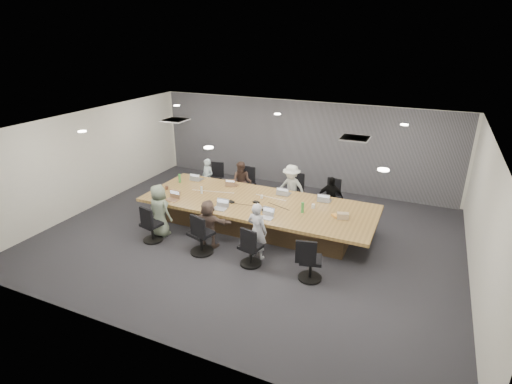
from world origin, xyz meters
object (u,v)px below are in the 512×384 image
at_px(conference_table, 258,214).
at_px(chair_5, 201,237).
at_px(chair_3, 333,201).
at_px(chair_7, 311,263).
at_px(chair_4, 152,227).
at_px(person_4, 159,210).
at_px(person_3, 330,198).
at_px(mug_brown, 167,188).
at_px(laptop_2, 284,193).
at_px(snack_packet, 336,216).
at_px(chair_1, 247,187).
at_px(bottle_green_right, 302,208).
at_px(laptop_3, 325,200).
at_px(bottle_clear, 202,190).
at_px(laptop_5, 220,209).
at_px(chair_6, 251,250).
at_px(laptop_6, 267,218).
at_px(person_0, 208,178).
at_px(bottle_green_left, 180,178).
at_px(chair_0, 214,182).
at_px(canvas_bag, 343,216).
at_px(person_1, 242,183).
at_px(stapler, 265,210).
at_px(laptop_1, 233,185).
at_px(person_6, 257,231).
at_px(chair_2, 295,195).
at_px(laptop_4, 172,200).
at_px(person_5, 209,224).
at_px(person_2, 291,189).
at_px(laptop_0, 198,179).

height_order(conference_table, chair_5, chair_5).
height_order(chair_3, chair_7, chair_7).
relative_size(chair_4, person_4, 0.56).
relative_size(person_3, mug_brown, 11.68).
relative_size(person_3, person_4, 0.89).
xyz_separation_m(chair_3, laptop_2, (-1.12, -0.90, 0.38)).
relative_size(chair_3, person_3, 0.62).
bearing_deg(chair_4, chair_7, 13.06).
distance_m(person_4, snack_packet, 4.31).
relative_size(chair_1, bottle_green_right, 2.72).
distance_m(laptop_3, bottle_clear, 3.30).
distance_m(chair_4, laptop_5, 1.71).
height_order(person_4, snack_packet, person_4).
relative_size(chair_3, chair_7, 0.96).
xyz_separation_m(chair_4, chair_6, (2.66, 0.00, -0.00)).
xyz_separation_m(chair_1, laptop_6, (1.69, -2.50, 0.39)).
height_order(person_3, snack_packet, person_3).
bearing_deg(bottle_green_right, person_0, 156.94).
distance_m(chair_3, bottle_green_left, 4.43).
bearing_deg(person_3, conference_table, -153.72).
relative_size(laptop_2, laptop_3, 1.05).
xyz_separation_m(chair_0, bottle_green_right, (3.54, -1.86, 0.51)).
bearing_deg(canvas_bag, chair_0, 158.29).
distance_m(chair_5, person_1, 3.09).
xyz_separation_m(person_4, stapler, (2.48, 0.88, 0.10)).
height_order(laptop_1, snack_packet, snack_packet).
distance_m(chair_7, bottle_green_left, 5.06).
bearing_deg(snack_packet, chair_5, -148.66).
bearing_deg(laptop_2, chair_7, 121.09).
distance_m(chair_6, person_6, 0.46).
relative_size(bottle_green_right, canvas_bag, 1.01).
bearing_deg(chair_2, snack_packet, 133.87).
bearing_deg(chair_6, snack_packet, 61.58).
xyz_separation_m(person_3, laptop_4, (-3.63, -2.15, 0.15)).
bearing_deg(laptop_5, person_0, 124.55).
bearing_deg(chair_3, person_5, 64.76).
relative_size(chair_3, bottle_clear, 3.73).
distance_m(person_4, person_6, 2.66).
bearing_deg(chair_0, chair_4, 81.63).
distance_m(laptop_4, person_5, 1.51).
distance_m(person_4, laptop_4, 0.56).
height_order(person_0, person_6, person_6).
bearing_deg(person_2, laptop_1, -153.22).
height_order(chair_1, snack_packet, snack_packet).
bearing_deg(laptop_0, bottle_clear, 124.95).
bearing_deg(chair_5, person_6, 32.96).
height_order(chair_6, laptop_4, laptop_4).
bearing_deg(person_1, person_3, -7.05).
xyz_separation_m(chair_4, person_2, (2.51, 3.05, 0.32)).
distance_m(chair_2, laptop_0, 2.89).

